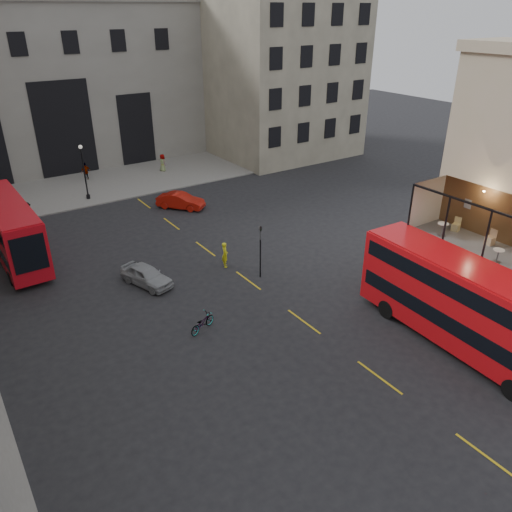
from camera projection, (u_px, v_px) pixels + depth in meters
ground at (406, 363)px, 26.08m from camera, size 140.00×140.00×0.00m
host_frontage at (489, 291)px, 28.34m from camera, size 3.00×11.00×4.50m
cafe_floor at (497, 254)px, 27.32m from camera, size 3.00×10.00×0.10m
gateway at (45, 81)px, 54.88m from camera, size 35.00×10.60×18.00m
building_right at (272, 64)px, 61.06m from camera, size 16.60×18.60×20.00m
pavement_far at (76, 188)px, 51.16m from camera, size 40.00×12.00×0.12m
traffic_light_near at (260, 245)px, 33.38m from camera, size 0.16×0.20×3.80m
street_lamp_b at (85, 176)px, 47.15m from camera, size 0.36×0.36×5.33m
bus_near at (463, 301)px, 26.33m from camera, size 3.36×12.42×4.91m
bus_far at (11, 227)px, 35.82m from camera, size 2.79×11.24×4.47m
car_a at (146, 275)px, 33.20m from camera, size 2.77×4.31×1.37m
car_b at (181, 201)px, 45.86m from camera, size 3.96×4.35×1.44m
bicycle at (202, 323)px, 28.53m from camera, size 2.04×1.33×1.01m
cyclist at (225, 255)px, 35.41m from camera, size 0.67×0.80×1.87m
pedestrian_b at (28, 213)px, 42.71m from camera, size 1.10×1.36×1.83m
pedestrian_c at (86, 172)px, 53.09m from camera, size 1.24×0.83×1.95m
pedestrian_d at (163, 163)px, 56.00m from camera, size 0.80×1.07×1.98m
cafe_table_mid at (498, 254)px, 26.19m from camera, size 0.58×0.58×0.72m
cafe_table_far at (443, 227)px, 29.21m from camera, size 0.63×0.63×0.79m
cafe_chair_c at (490, 240)px, 28.25m from camera, size 0.47×0.47×0.89m
cafe_chair_d at (456, 227)px, 29.98m from camera, size 0.50×0.50×0.84m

